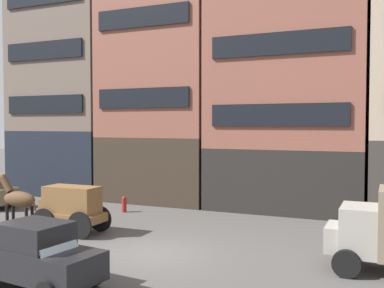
{
  "coord_description": "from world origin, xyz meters",
  "views": [
    {
      "loc": [
        7.72,
        -13.94,
        4.55
      ],
      "look_at": [
        0.61,
        2.17,
        3.8
      ],
      "focal_mm": 42.4,
      "sensor_mm": 36.0,
      "label": 1
    }
  ],
  "objects_px": {
    "cargo_wagon": "(71,206)",
    "fire_hydrant_curbside": "(124,204)",
    "draft_horse": "(18,198)",
    "sedan_light": "(38,255)"
  },
  "relations": [
    {
      "from": "sedan_light",
      "to": "cargo_wagon",
      "type": "bearing_deg",
      "value": 120.85
    },
    {
      "from": "cargo_wagon",
      "to": "draft_horse",
      "type": "distance_m",
      "value": 2.95
    },
    {
      "from": "draft_horse",
      "to": "fire_hydrant_curbside",
      "type": "bearing_deg",
      "value": 62.44
    },
    {
      "from": "cargo_wagon",
      "to": "fire_hydrant_curbside",
      "type": "bearing_deg",
      "value": 95.25
    },
    {
      "from": "draft_horse",
      "to": "sedan_light",
      "type": "bearing_deg",
      "value": -41.44
    },
    {
      "from": "draft_horse",
      "to": "sedan_light",
      "type": "xyz_separation_m",
      "value": [
        6.24,
        -5.51,
        -0.36
      ]
    },
    {
      "from": "cargo_wagon",
      "to": "draft_horse",
      "type": "bearing_deg",
      "value": -179.98
    },
    {
      "from": "cargo_wagon",
      "to": "fire_hydrant_curbside",
      "type": "height_order",
      "value": "cargo_wagon"
    },
    {
      "from": "cargo_wagon",
      "to": "sedan_light",
      "type": "distance_m",
      "value": 6.42
    },
    {
      "from": "cargo_wagon",
      "to": "fire_hydrant_curbside",
      "type": "xyz_separation_m",
      "value": [
        -0.44,
        4.8,
        -0.72
      ]
    }
  ]
}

